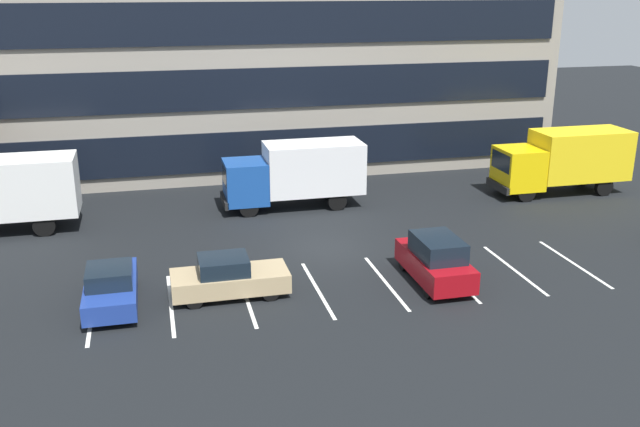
{
  "coord_description": "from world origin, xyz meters",
  "views": [
    {
      "loc": [
        -7.27,
        -28.72,
        11.39
      ],
      "look_at": [
        -0.07,
        0.77,
        1.4
      ],
      "focal_mm": 39.7,
      "sensor_mm": 36.0,
      "label": 1
    }
  ],
  "objects_px": {
    "box_truck_yellow_all": "(564,159)",
    "sedan_tan": "(229,277)",
    "sedan_navy": "(111,287)",
    "suv_maroon": "(436,260)",
    "box_truck_blue": "(296,172)"
  },
  "relations": [
    {
      "from": "sedan_tan",
      "to": "suv_maroon",
      "type": "height_order",
      "value": "suv_maroon"
    },
    {
      "from": "box_truck_yellow_all",
      "to": "sedan_navy",
      "type": "xyz_separation_m",
      "value": [
        -24.16,
        -9.17,
        -1.24
      ]
    },
    {
      "from": "sedan_tan",
      "to": "sedan_navy",
      "type": "bearing_deg",
      "value": 177.95
    },
    {
      "from": "sedan_tan",
      "to": "sedan_navy",
      "type": "relative_size",
      "value": 1.0
    },
    {
      "from": "box_truck_blue",
      "to": "suv_maroon",
      "type": "relative_size",
      "value": 1.72
    },
    {
      "from": "sedan_navy",
      "to": "sedan_tan",
      "type": "bearing_deg",
      "value": -2.05
    },
    {
      "from": "box_truck_blue",
      "to": "box_truck_yellow_all",
      "type": "bearing_deg",
      "value": -3.64
    },
    {
      "from": "box_truck_yellow_all",
      "to": "sedan_tan",
      "type": "height_order",
      "value": "box_truck_yellow_all"
    },
    {
      "from": "box_truck_blue",
      "to": "suv_maroon",
      "type": "height_order",
      "value": "box_truck_blue"
    },
    {
      "from": "box_truck_blue",
      "to": "box_truck_yellow_all",
      "type": "relative_size",
      "value": 0.97
    },
    {
      "from": "sedan_navy",
      "to": "box_truck_blue",
      "type": "bearing_deg",
      "value": 48.08
    },
    {
      "from": "sedan_tan",
      "to": "sedan_navy",
      "type": "height_order",
      "value": "sedan_tan"
    },
    {
      "from": "box_truck_blue",
      "to": "suv_maroon",
      "type": "bearing_deg",
      "value": -73.24
    },
    {
      "from": "box_truck_yellow_all",
      "to": "suv_maroon",
      "type": "relative_size",
      "value": 1.78
    },
    {
      "from": "sedan_navy",
      "to": "box_truck_yellow_all",
      "type": "bearing_deg",
      "value": 20.78
    }
  ]
}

